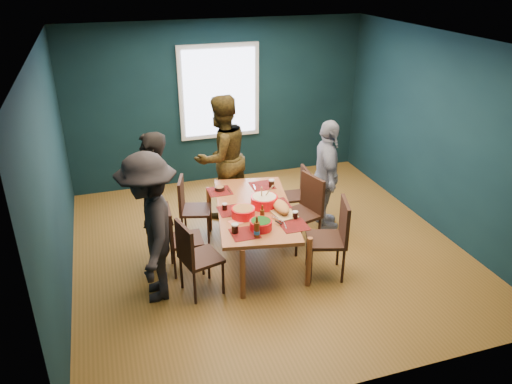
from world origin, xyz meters
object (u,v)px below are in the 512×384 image
(bowl_dumpling, at_px, (264,201))
(chair_left_mid, at_px, (178,234))
(chair_left_near, at_px, (194,253))
(chair_right_far, at_px, (299,191))
(dining_table, at_px, (254,212))
(bowl_salad, at_px, (243,212))
(chair_right_mid, at_px, (306,206))
(cutting_board, at_px, (281,208))
(bowl_herbs, at_px, (261,224))
(person_near_left, at_px, (150,229))
(person_right, at_px, (327,176))
(chair_right_near, at_px, (334,233))
(person_back, at_px, (222,157))
(chair_left_far, at_px, (189,204))
(person_far_left, at_px, (154,200))

(bowl_dumpling, bearing_deg, chair_left_mid, -177.17)
(chair_left_near, height_order, chair_right_far, chair_left_near)
(dining_table, relative_size, bowl_dumpling, 5.77)
(chair_right_far, relative_size, bowl_salad, 2.83)
(chair_right_mid, height_order, cutting_board, chair_right_mid)
(bowl_herbs, bearing_deg, person_near_left, 176.25)
(person_right, relative_size, bowl_herbs, 6.12)
(chair_right_near, distance_m, person_right, 1.23)
(person_back, distance_m, bowl_dumpling, 1.30)
(dining_table, relative_size, chair_left_mid, 2.24)
(person_near_left, height_order, bowl_dumpling, person_near_left)
(dining_table, relative_size, chair_right_mid, 2.01)
(chair_left_far, relative_size, chair_right_mid, 0.91)
(chair_left_far, xyz_separation_m, person_near_left, (-0.63, -1.15, 0.35))
(bowl_herbs, bearing_deg, chair_right_far, 51.70)
(bowl_salad, distance_m, cutting_board, 0.48)
(chair_left_far, xyz_separation_m, person_right, (1.91, -0.26, 0.28))
(dining_table, bearing_deg, person_far_left, -180.00)
(cutting_board, bearing_deg, person_near_left, -179.85)
(chair_left_mid, xyz_separation_m, bowl_herbs, (0.89, -0.49, 0.24))
(chair_left_near, xyz_separation_m, person_back, (0.80, 1.85, 0.38))
(person_near_left, relative_size, bowl_salad, 6.03)
(person_right, distance_m, bowl_salad, 1.53)
(chair_left_far, relative_size, person_back, 0.49)
(chair_left_near, relative_size, person_far_left, 0.53)
(chair_left_near, relative_size, bowl_salad, 3.21)
(person_back, bearing_deg, chair_right_far, 128.02)
(chair_left_near, xyz_separation_m, bowl_salad, (0.70, 0.39, 0.22))
(chair_left_mid, bearing_deg, chair_right_near, -17.88)
(chair_right_mid, xyz_separation_m, bowl_herbs, (-0.82, -0.61, 0.19))
(chair_right_near, bearing_deg, person_far_left, 172.01)
(chair_right_near, xyz_separation_m, bowl_herbs, (-0.87, 0.16, 0.18))
(person_far_left, bearing_deg, dining_table, 94.63)
(bowl_herbs, bearing_deg, bowl_dumpling, 67.62)
(chair_right_near, distance_m, person_back, 2.18)
(chair_left_mid, relative_size, chair_left_near, 0.95)
(dining_table, height_order, person_back, person_back)
(bowl_herbs, bearing_deg, chair_right_mid, 36.36)
(dining_table, xyz_separation_m, person_near_left, (-1.34, -0.47, 0.24))
(person_near_left, bearing_deg, bowl_salad, 109.03)
(chair_left_mid, xyz_separation_m, chair_right_near, (1.77, -0.64, 0.07))
(person_back, relative_size, cutting_board, 3.01)
(chair_left_far, distance_m, chair_left_mid, 0.80)
(chair_left_mid, relative_size, person_near_left, 0.50)
(person_far_left, relative_size, person_near_left, 0.99)
(person_far_left, relative_size, bowl_salad, 5.99)
(dining_table, relative_size, bowl_salad, 6.82)
(chair_right_far, distance_m, person_near_left, 2.58)
(person_near_left, distance_m, cutting_board, 1.64)
(chair_left_mid, relative_size, bowl_dumpling, 2.58)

